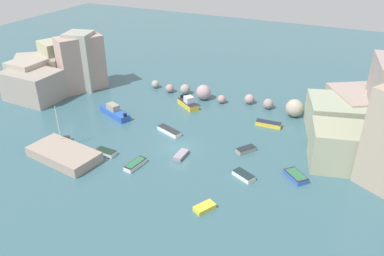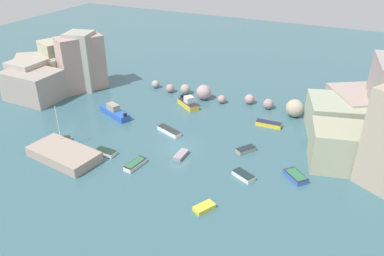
% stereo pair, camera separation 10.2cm
% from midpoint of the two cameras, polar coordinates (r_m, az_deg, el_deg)
% --- Properties ---
extents(cove_water, '(160.00, 160.00, 0.00)m').
position_cam_midpoint_polar(cove_water, '(51.74, -2.00, -2.99)').
color(cove_water, '#3A626E').
rests_on(cove_water, ground).
extents(cliff_headland_left, '(17.65, 18.62, 10.25)m').
position_cam_midpoint_polar(cliff_headland_left, '(73.79, -19.99, 7.96)').
color(cliff_headland_left, tan).
rests_on(cliff_headland_left, ground).
extents(rock_breakwater, '(34.60, 3.77, 2.78)m').
position_cam_midpoint_polar(rock_breakwater, '(63.38, 9.57, 3.89)').
color(rock_breakwater, '#9E9B95').
rests_on(rock_breakwater, ground).
extents(stone_dock, '(9.84, 5.86, 1.31)m').
position_cam_midpoint_polar(stone_dock, '(51.81, -18.46, -3.70)').
color(stone_dock, '#A28F81').
rests_on(stone_dock, ground).
extents(channel_buoy, '(0.68, 0.68, 0.68)m').
position_cam_midpoint_polar(channel_buoy, '(62.15, -0.31, 3.01)').
color(channel_buoy, red).
rests_on(channel_buoy, cove_water).
extents(moored_boat_0, '(3.28, 3.18, 0.63)m').
position_cam_midpoint_polar(moored_boat_0, '(47.31, 15.23, -6.93)').
color(moored_boat_0, '#375BBA').
rests_on(moored_boat_0, cove_water).
extents(moored_boat_1, '(2.82, 1.37, 0.60)m').
position_cam_midpoint_polar(moored_boat_1, '(51.49, -12.66, -3.52)').
color(moored_boat_1, silver).
rests_on(moored_boat_1, cove_water).
extents(moored_boat_2, '(3.83, 1.34, 0.70)m').
position_cam_midpoint_polar(moored_boat_2, '(58.20, 11.37, 0.58)').
color(moored_boat_2, yellow).
rests_on(moored_boat_2, cove_water).
extents(moored_boat_3, '(1.10, 2.58, 0.49)m').
position_cam_midpoint_polar(moored_boat_3, '(49.77, -1.59, -4.03)').
color(moored_boat_3, gray).
rests_on(moored_boat_3, cove_water).
extents(moored_boat_4, '(1.56, 3.30, 0.61)m').
position_cam_midpoint_polar(moored_boat_4, '(48.33, -8.39, -5.34)').
color(moored_boat_4, silver).
rests_on(moored_boat_4, cove_water).
extents(moored_boat_5, '(4.52, 3.82, 1.93)m').
position_cam_midpoint_polar(moored_boat_5, '(63.05, -0.53, 3.72)').
color(moored_boat_5, gold).
rests_on(moored_boat_5, cove_water).
extents(moored_boat_6, '(4.17, 2.49, 0.65)m').
position_cam_midpoint_polar(moored_boat_6, '(55.30, -3.36, -0.44)').
color(moored_boat_6, white).
rests_on(moored_boat_6, cove_water).
extents(moored_boat_7, '(6.32, 3.83, 1.88)m').
position_cam_midpoint_polar(moored_boat_7, '(61.25, -11.39, 2.36)').
color(moored_boat_7, blue).
rests_on(moored_boat_7, cove_water).
extents(moored_boat_8, '(3.01, 2.32, 0.60)m').
position_cam_midpoint_polar(moored_boat_8, '(46.25, 7.73, -7.02)').
color(moored_boat_8, white).
rests_on(moored_boat_8, cove_water).
extents(moored_boat_9, '(2.14, 2.59, 0.51)m').
position_cam_midpoint_polar(moored_boat_9, '(41.32, 1.91, -11.73)').
color(moored_boat_9, yellow).
rests_on(moored_boat_9, cove_water).
extents(moored_boat_10, '(2.44, 2.83, 0.60)m').
position_cam_midpoint_polar(moored_boat_10, '(51.28, 8.08, -3.21)').
color(moored_boat_10, gray).
rests_on(moored_boat_10, cove_water).
extents(moored_boat_11, '(3.78, 4.40, 6.11)m').
position_cam_midpoint_polar(moored_boat_11, '(54.58, -18.74, -2.39)').
color(moored_boat_11, gray).
rests_on(moored_boat_11, cove_water).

